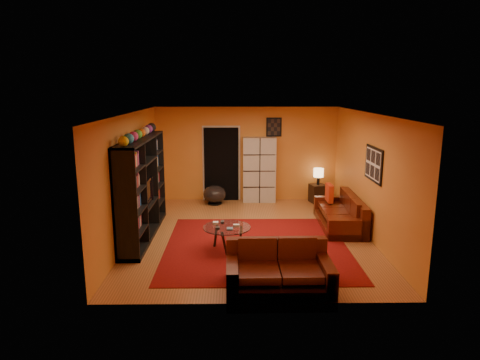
{
  "coord_description": "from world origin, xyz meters",
  "views": [
    {
      "loc": [
        -0.33,
        -8.76,
        3.12
      ],
      "look_at": [
        -0.22,
        0.1,
        1.19
      ],
      "focal_mm": 32.0,
      "sensor_mm": 36.0,
      "label": 1
    }
  ],
  "objects_px": {
    "entertainment_unit": "(142,188)",
    "sofa": "(343,214)",
    "coffee_table": "(227,229)",
    "storage_cabinet": "(259,170)",
    "bowl_chair": "(215,194)",
    "loveseat": "(278,269)",
    "side_table": "(318,193)",
    "table_lamp": "(318,173)",
    "tv": "(144,192)"
  },
  "relations": [
    {
      "from": "storage_cabinet",
      "to": "bowl_chair",
      "type": "relative_size",
      "value": 2.88
    },
    {
      "from": "entertainment_unit",
      "to": "bowl_chair",
      "type": "xyz_separation_m",
      "value": [
        1.4,
        2.5,
        -0.78
      ]
    },
    {
      "from": "sofa",
      "to": "coffee_table",
      "type": "bearing_deg",
      "value": -149.64
    },
    {
      "from": "tv",
      "to": "coffee_table",
      "type": "bearing_deg",
      "value": -113.86
    },
    {
      "from": "entertainment_unit",
      "to": "sofa",
      "type": "height_order",
      "value": "entertainment_unit"
    },
    {
      "from": "coffee_table",
      "to": "tv",
      "type": "bearing_deg",
      "value": 156.14
    },
    {
      "from": "tv",
      "to": "table_lamp",
      "type": "height_order",
      "value": "tv"
    },
    {
      "from": "loveseat",
      "to": "bowl_chair",
      "type": "height_order",
      "value": "loveseat"
    },
    {
      "from": "tv",
      "to": "sofa",
      "type": "relative_size",
      "value": 0.42
    },
    {
      "from": "storage_cabinet",
      "to": "table_lamp",
      "type": "xyz_separation_m",
      "value": [
        1.61,
        -0.14,
        -0.08
      ]
    },
    {
      "from": "bowl_chair",
      "to": "table_lamp",
      "type": "xyz_separation_m",
      "value": [
        2.84,
        0.16,
        0.54
      ]
    },
    {
      "from": "side_table",
      "to": "tv",
      "type": "bearing_deg",
      "value": -146.64
    },
    {
      "from": "sofa",
      "to": "bowl_chair",
      "type": "xyz_separation_m",
      "value": [
        -3.01,
        1.95,
        -0.01
      ]
    },
    {
      "from": "table_lamp",
      "to": "loveseat",
      "type": "bearing_deg",
      "value": -107.54
    },
    {
      "from": "tv",
      "to": "side_table",
      "type": "relative_size",
      "value": 1.77
    },
    {
      "from": "table_lamp",
      "to": "side_table",
      "type": "bearing_deg",
      "value": 90.0
    },
    {
      "from": "sofa",
      "to": "side_table",
      "type": "xyz_separation_m",
      "value": [
        -0.17,
        2.11,
        -0.04
      ]
    },
    {
      "from": "sofa",
      "to": "loveseat",
      "type": "height_order",
      "value": "same"
    },
    {
      "from": "storage_cabinet",
      "to": "bowl_chair",
      "type": "distance_m",
      "value": 1.41
    },
    {
      "from": "coffee_table",
      "to": "bowl_chair",
      "type": "xyz_separation_m",
      "value": [
        -0.39,
        3.36,
        -0.15
      ]
    },
    {
      "from": "loveseat",
      "to": "side_table",
      "type": "relative_size",
      "value": 3.34
    },
    {
      "from": "tv",
      "to": "storage_cabinet",
      "type": "height_order",
      "value": "storage_cabinet"
    },
    {
      "from": "table_lamp",
      "to": "tv",
      "type": "bearing_deg",
      "value": -146.64
    },
    {
      "from": "sofa",
      "to": "table_lamp",
      "type": "xyz_separation_m",
      "value": [
        -0.17,
        2.11,
        0.53
      ]
    },
    {
      "from": "coffee_table",
      "to": "entertainment_unit",
      "type": "bearing_deg",
      "value": 154.24
    },
    {
      "from": "coffee_table",
      "to": "storage_cabinet",
      "type": "relative_size",
      "value": 0.52
    },
    {
      "from": "entertainment_unit",
      "to": "storage_cabinet",
      "type": "relative_size",
      "value": 1.68
    },
    {
      "from": "coffee_table",
      "to": "storage_cabinet",
      "type": "height_order",
      "value": "storage_cabinet"
    },
    {
      "from": "sofa",
      "to": "storage_cabinet",
      "type": "xyz_separation_m",
      "value": [
        -1.78,
        2.25,
        0.61
      ]
    },
    {
      "from": "sofa",
      "to": "bowl_chair",
      "type": "bearing_deg",
      "value": 149.09
    },
    {
      "from": "entertainment_unit",
      "to": "sofa",
      "type": "relative_size",
      "value": 1.43
    },
    {
      "from": "coffee_table",
      "to": "bowl_chair",
      "type": "bearing_deg",
      "value": 96.64
    },
    {
      "from": "storage_cabinet",
      "to": "tv",
      "type": "bearing_deg",
      "value": -130.32
    },
    {
      "from": "tv",
      "to": "sofa",
      "type": "xyz_separation_m",
      "value": [
        4.36,
        0.65,
        -0.69
      ]
    },
    {
      "from": "sofa",
      "to": "storage_cabinet",
      "type": "bearing_deg",
      "value": 130.4
    },
    {
      "from": "sofa",
      "to": "storage_cabinet",
      "type": "height_order",
      "value": "storage_cabinet"
    },
    {
      "from": "coffee_table",
      "to": "storage_cabinet",
      "type": "bearing_deg",
      "value": 77.12
    },
    {
      "from": "sofa",
      "to": "storage_cabinet",
      "type": "relative_size",
      "value": 1.17
    },
    {
      "from": "sofa",
      "to": "bowl_chair",
      "type": "height_order",
      "value": "sofa"
    },
    {
      "from": "entertainment_unit",
      "to": "sofa",
      "type": "xyz_separation_m",
      "value": [
        4.41,
        0.55,
        -0.76
      ]
    },
    {
      "from": "tv",
      "to": "table_lamp",
      "type": "relative_size",
      "value": 1.96
    },
    {
      "from": "sofa",
      "to": "loveseat",
      "type": "xyz_separation_m",
      "value": [
        -1.77,
        -2.96,
        -0.0
      ]
    },
    {
      "from": "bowl_chair",
      "to": "side_table",
      "type": "distance_m",
      "value": 2.85
    },
    {
      "from": "loveseat",
      "to": "table_lamp",
      "type": "bearing_deg",
      "value": -18.25
    },
    {
      "from": "entertainment_unit",
      "to": "tv",
      "type": "distance_m",
      "value": 0.13
    },
    {
      "from": "tv",
      "to": "side_table",
      "type": "bearing_deg",
      "value": -56.64
    },
    {
      "from": "tv",
      "to": "table_lamp",
      "type": "xyz_separation_m",
      "value": [
        4.19,
        2.76,
        -0.16
      ]
    },
    {
      "from": "entertainment_unit",
      "to": "side_table",
      "type": "relative_size",
      "value": 6.0
    },
    {
      "from": "loveseat",
      "to": "bowl_chair",
      "type": "bearing_deg",
      "value": 13.43
    },
    {
      "from": "coffee_table",
      "to": "bowl_chair",
      "type": "distance_m",
      "value": 3.39
    }
  ]
}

